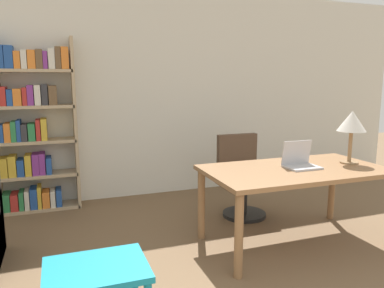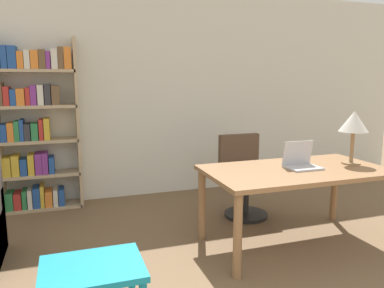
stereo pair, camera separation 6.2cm
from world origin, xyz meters
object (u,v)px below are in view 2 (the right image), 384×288
(office_chair, at_px, (244,179))
(table_lamp, at_px, (354,123))
(side_table_blue, at_px, (93,281))
(desk, at_px, (296,178))
(laptop, at_px, (301,162))
(bookshelf, at_px, (34,127))

(office_chair, bearing_deg, table_lamp, -50.10)
(table_lamp, relative_size, side_table_blue, 0.91)
(table_lamp, xyz_separation_m, office_chair, (-0.72, 0.86, -0.71))
(desk, bearing_deg, table_lamp, 0.41)
(laptop, xyz_separation_m, table_lamp, (0.56, -0.01, 0.34))
(desk, distance_m, office_chair, 0.90)
(bookshelf, bearing_deg, laptop, -37.09)
(table_lamp, relative_size, bookshelf, 0.25)
(desk, bearing_deg, bookshelf, 141.93)
(desk, xyz_separation_m, bookshelf, (-2.33, 1.83, 0.35))
(laptop, relative_size, office_chair, 0.33)
(laptop, xyz_separation_m, side_table_blue, (-1.95, -0.87, -0.36))
(side_table_blue, height_order, bookshelf, bookshelf)
(laptop, bearing_deg, office_chair, 100.45)
(desk, relative_size, bookshelf, 0.83)
(side_table_blue, relative_size, bookshelf, 0.28)
(desk, xyz_separation_m, laptop, (0.06, 0.02, 0.14))
(office_chair, distance_m, side_table_blue, 2.48)
(laptop, height_order, table_lamp, table_lamp)
(bookshelf, bearing_deg, desk, -38.07)
(laptop, distance_m, table_lamp, 0.66)
(laptop, relative_size, bookshelf, 0.15)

